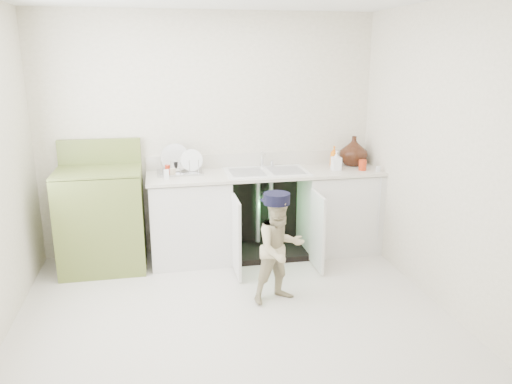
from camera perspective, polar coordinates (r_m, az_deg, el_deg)
ground at (r=4.27m, az=-2.69°, el=-13.59°), size 3.50×3.50×0.00m
room_shell at (r=3.82m, az=-2.92°, el=3.05°), size 6.00×5.50×1.26m
counter_run at (r=5.27m, az=1.46°, el=-2.18°), size 2.44×1.02×1.22m
avocado_stove at (r=5.15m, az=-17.20°, el=-2.83°), size 0.81×0.65×1.25m
repair_worker at (r=4.26m, az=2.74°, el=-6.36°), size 0.54×0.96×0.97m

